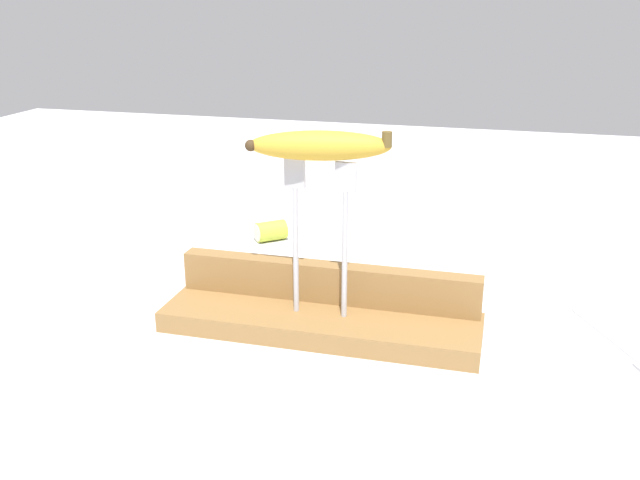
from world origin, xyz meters
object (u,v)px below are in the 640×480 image
object	(u,v)px
banana_chunk_near	(270,231)
banana_raised_center	(319,146)
fork_stand_center	(319,226)
fork_fallen_near	(626,349)

from	to	relation	value
banana_chunk_near	banana_raised_center	bearing A→B (deg)	-61.45
fork_stand_center	banana_raised_center	size ratio (longest dim) A/B	1.15
fork_fallen_near	banana_chunk_near	distance (m)	0.62
fork_stand_center	banana_chunk_near	xyz separation A→B (m)	(-0.18, 0.32, -0.13)
fork_stand_center	banana_raised_center	world-z (taller)	banana_raised_center
fork_stand_center	fork_fallen_near	size ratio (longest dim) A/B	1.13
fork_stand_center	fork_fallen_near	distance (m)	0.41
fork_stand_center	banana_chunk_near	size ratio (longest dim) A/B	3.22
fork_stand_center	banana_chunk_near	world-z (taller)	fork_stand_center
banana_raised_center	fork_fallen_near	xyz separation A→B (m)	(0.38, 0.05, -0.24)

